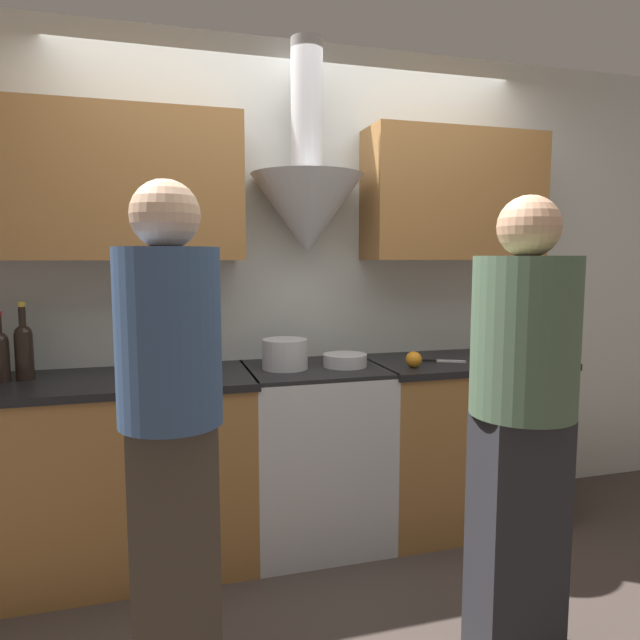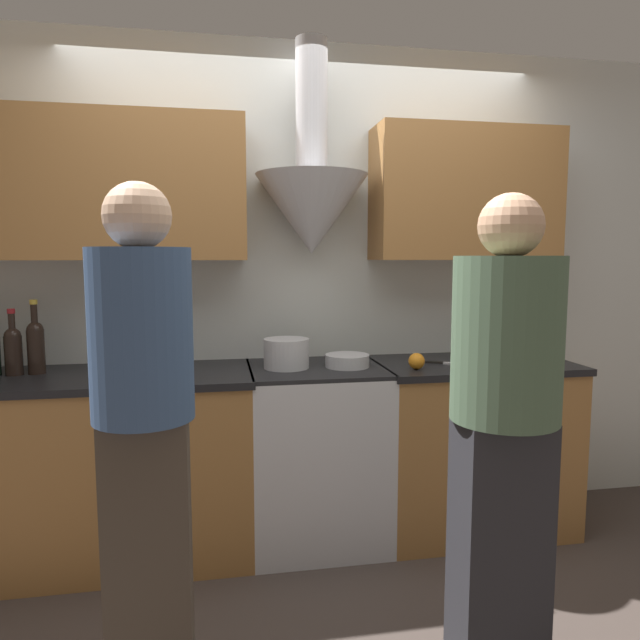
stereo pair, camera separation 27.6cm
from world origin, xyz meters
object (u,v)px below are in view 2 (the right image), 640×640
(mixing_bowl, at_px, (347,361))
(orange_fruit, at_px, (417,361))
(person_foreground_right, at_px, (504,419))
(stock_pot, at_px, (286,353))
(wine_bottle_5, at_px, (36,344))
(person_foreground_left, at_px, (144,420))
(stove_range, at_px, (317,453))
(wine_bottle_4, at_px, (13,348))

(mixing_bowl, height_order, orange_fruit, orange_fruit)
(orange_fruit, relative_size, person_foreground_right, 0.05)
(stock_pot, xyz_separation_m, person_foreground_right, (0.61, -1.06, -0.06))
(person_foreground_right, bearing_deg, mixing_bowl, 106.38)
(wine_bottle_5, height_order, person_foreground_right, person_foreground_right)
(person_foreground_left, bearing_deg, wine_bottle_5, 121.02)
(stove_range, xyz_separation_m, stock_pot, (-0.15, -0.00, 0.53))
(stove_range, relative_size, wine_bottle_5, 2.57)
(stock_pot, xyz_separation_m, mixing_bowl, (0.31, -0.02, -0.04))
(stove_range, relative_size, person_foreground_left, 0.54)
(wine_bottle_5, bearing_deg, stock_pot, -3.47)
(stove_range, relative_size, mixing_bowl, 4.09)
(stock_pot, bearing_deg, stove_range, 1.26)
(stock_pot, height_order, mixing_bowl, stock_pot)
(person_foreground_left, bearing_deg, orange_fruit, 33.76)
(person_foreground_right, bearing_deg, wine_bottle_5, 147.79)
(mixing_bowl, bearing_deg, person_foreground_left, -133.49)
(person_foreground_left, xyz_separation_m, person_foreground_right, (1.18, -0.11, -0.03))
(orange_fruit, bearing_deg, stove_range, 162.51)
(orange_fruit, bearing_deg, mixing_bowl, 159.31)
(wine_bottle_4, bearing_deg, person_foreground_left, -54.86)
(wine_bottle_4, bearing_deg, wine_bottle_5, 7.93)
(orange_fruit, relative_size, person_foreground_left, 0.05)
(wine_bottle_4, xyz_separation_m, person_foreground_left, (0.71, -1.01, -0.09))
(stove_range, distance_m, person_foreground_right, 1.25)
(stock_pot, height_order, person_foreground_right, person_foreground_right)
(stove_range, height_order, person_foreground_left, person_foreground_left)
(person_foreground_right, bearing_deg, wine_bottle_4, 149.41)
(wine_bottle_5, xyz_separation_m, person_foreground_left, (0.62, -1.02, -0.11))
(wine_bottle_5, distance_m, mixing_bowl, 1.50)
(wine_bottle_4, bearing_deg, stove_range, -2.20)
(mixing_bowl, distance_m, person_foreground_right, 1.08)
(wine_bottle_4, bearing_deg, mixing_bowl, -3.00)
(stove_range, height_order, orange_fruit, orange_fruit)
(wine_bottle_5, relative_size, person_foreground_left, 0.21)
(orange_fruit, distance_m, person_foreground_left, 1.45)
(person_foreground_left, bearing_deg, mixing_bowl, 46.51)
(mixing_bowl, bearing_deg, stove_range, 169.64)
(wine_bottle_5, bearing_deg, wine_bottle_4, -172.07)
(orange_fruit, bearing_deg, person_foreground_right, -91.22)
(mixing_bowl, bearing_deg, wine_bottle_5, 176.30)
(stock_pot, bearing_deg, wine_bottle_4, 177.38)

